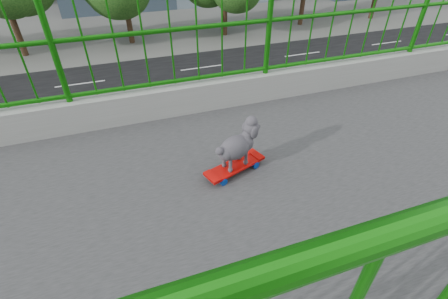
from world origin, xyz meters
name	(u,v)px	position (x,y,z in m)	size (l,w,h in m)	color
road	(79,134)	(-13.00, 0.00, 0.01)	(18.00, 90.00, 0.02)	black
skateboard	(235,167)	(-0.28, 3.22, 7.05)	(0.31, 0.54, 0.07)	red
poodle	(238,145)	(-0.29, 3.25, 7.26)	(0.26, 0.42, 0.36)	#2B282D
car_1	(402,104)	(-9.20, 16.05, 0.75)	(1.59, 4.56, 1.50)	red
car_2	(2,139)	(-12.40, -2.95, 0.78)	(2.60, 5.64, 1.57)	silver
car_6	(159,151)	(-9.20, 3.38, 0.81)	(2.67, 5.80, 1.61)	silver
car_7	(348,83)	(-12.40, 15.11, 0.68)	(1.90, 4.67, 1.35)	black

